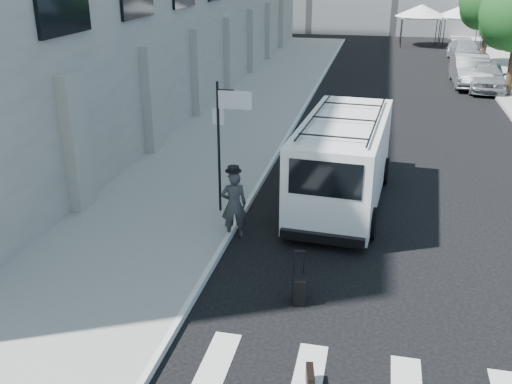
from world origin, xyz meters
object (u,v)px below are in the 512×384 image
at_px(businessman, 234,205).
at_px(parked_car_c, 465,51).
at_px(parked_car_b, 470,70).
at_px(briefcase, 310,379).
at_px(suitcase, 299,289).
at_px(cargo_van, 344,160).
at_px(parked_car_a, 487,76).

xyz_separation_m(businessman, parked_car_c, (8.70, 29.24, -0.20)).
distance_m(parked_car_b, parked_car_c, 8.50).
distance_m(businessman, briefcase, 5.66).
relative_size(suitcase, cargo_van, 0.16).
relative_size(businessman, parked_car_a, 0.39).
xyz_separation_m(suitcase, cargo_van, (0.43, 5.44, 0.97)).
distance_m(briefcase, parked_car_c, 34.79).
xyz_separation_m(parked_car_a, parked_car_b, (-0.71, 1.17, 0.06)).
height_order(businessman, parked_car_c, businessman).
relative_size(suitcase, parked_car_a, 0.24).
bearing_deg(suitcase, businessman, 116.44).
bearing_deg(cargo_van, parked_car_b, 76.69).
height_order(cargo_van, parked_car_b, cargo_van).
bearing_deg(suitcase, parked_car_b, 63.87).
bearing_deg(suitcase, cargo_van, 73.75).
bearing_deg(suitcase, parked_car_c, 66.37).
distance_m(briefcase, parked_car_a, 25.36).
bearing_deg(parked_car_a, parked_car_b, 125.04).
bearing_deg(suitcase, briefcase, -89.07).
relative_size(parked_car_a, parked_car_c, 0.97).
bearing_deg(parked_car_b, briefcase, -102.16).
distance_m(suitcase, parked_car_b, 24.08).
bearing_deg(parked_car_c, cargo_van, -109.52).
relative_size(suitcase, parked_car_b, 0.22).
relative_size(briefcase, parked_car_c, 0.09).
relative_size(suitcase, parked_car_c, 0.23).
height_order(businessman, parked_car_b, businessman).
xyz_separation_m(cargo_van, parked_car_b, (5.55, 17.88, -0.43)).
distance_m(suitcase, cargo_van, 5.54).
relative_size(briefcase, suitcase, 0.40).
bearing_deg(businessman, parked_car_c, -126.17).
distance_m(suitcase, parked_car_c, 32.49).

